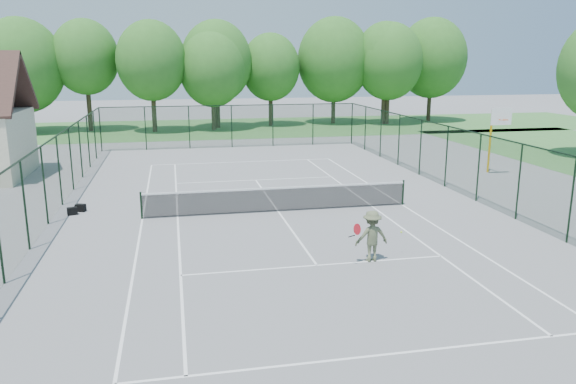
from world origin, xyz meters
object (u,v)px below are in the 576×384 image
tennis_net (278,198)px  sports_bag_a (72,211)px  tennis_player (372,236)px  basketball_goal (496,128)px

tennis_net → sports_bag_a: size_ratio=28.66×
tennis_net → tennis_player: bearing=-74.5°
tennis_net → basketball_goal: (13.07, 5.38, 1.99)m
basketball_goal → tennis_player: (-11.30, -11.72, -1.76)m
basketball_goal → sports_bag_a: basketball_goal is taller
sports_bag_a → tennis_net: bearing=-25.2°
tennis_net → sports_bag_a: bearing=171.8°
sports_bag_a → tennis_player: 12.59m
tennis_net → tennis_player: tennis_player is taller
tennis_player → tennis_net: bearing=105.5°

